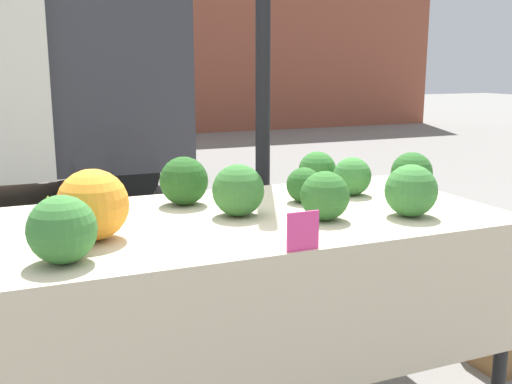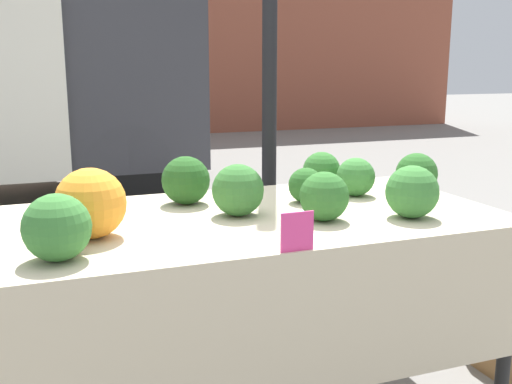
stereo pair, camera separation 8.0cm
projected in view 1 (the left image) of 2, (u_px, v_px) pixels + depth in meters
The scene contains 17 objects.
building_facade at pixel (45, 7), 10.42m from camera, with size 16.00×0.60×4.59m.
tent_pole at pixel (263, 56), 2.79m from camera, with size 0.07×0.07×2.70m.
market_table at pixel (263, 244), 2.09m from camera, with size 1.72×0.92×0.79m.
orange_cauliflower at pixel (93, 205), 1.79m from camera, with size 0.22×0.22×0.22m.
romanesco_head at pixel (49, 210), 1.97m from camera, with size 0.13×0.13×0.10m.
broccoli_head_0 at pixel (62, 230), 1.59m from camera, with size 0.18×0.18×0.18m.
broccoli_head_1 at pixel (317, 170), 2.54m from camera, with size 0.16×0.16×0.16m.
broccoli_head_2 at pixel (325, 196), 2.03m from camera, with size 0.17×0.17×0.17m.
broccoli_head_3 at pixel (238, 190), 2.08m from camera, with size 0.18×0.18×0.18m.
broccoli_head_4 at pixel (304, 185), 2.30m from camera, with size 0.14×0.14×0.14m.
broccoli_head_5 at pixel (407, 186), 2.33m from camera, with size 0.12×0.12×0.12m.
broccoli_head_6 at pixel (411, 191), 2.08m from camera, with size 0.18×0.18×0.18m.
broccoli_head_7 at pixel (86, 200), 2.08m from camera, with size 0.12×0.12×0.12m.
broccoli_head_8 at pixel (352, 176), 2.42m from camera, with size 0.16×0.16×0.16m.
broccoli_head_9 at pixel (184, 181), 2.25m from camera, with size 0.18×0.18×0.18m.
broccoli_head_10 at pixel (412, 173), 2.46m from camera, with size 0.17×0.17×0.17m.
price_sign at pixel (303, 231), 1.70m from camera, with size 0.10×0.01×0.11m.
Camera 1 is at (-0.80, -1.90, 1.31)m, focal length 42.00 mm.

